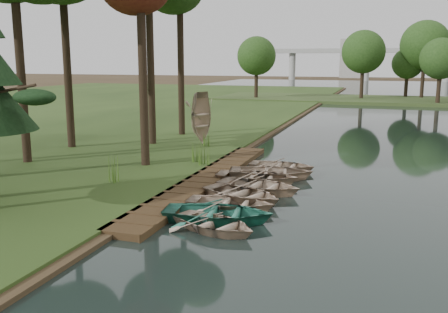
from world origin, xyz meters
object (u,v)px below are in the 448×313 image
(boardwalk, at_px, (206,180))
(stored_rowboat, at_px, (202,139))
(rowboat_0, at_px, (214,221))
(rowboat_1, at_px, (218,211))
(rowboat_2, at_px, (230,201))

(boardwalk, bearing_deg, stored_rowboat, 112.07)
(boardwalk, bearing_deg, rowboat_0, -67.47)
(rowboat_1, distance_m, stored_rowboat, 14.99)
(boardwalk, relative_size, rowboat_1, 4.16)
(boardwalk, height_order, rowboat_1, rowboat_1)
(rowboat_0, bearing_deg, rowboat_1, 32.19)
(rowboat_0, bearing_deg, boardwalk, 43.36)
(rowboat_0, height_order, rowboat_2, rowboat_2)
(rowboat_1, bearing_deg, stored_rowboat, 15.02)
(boardwalk, height_order, stored_rowboat, stored_rowboat)
(rowboat_2, bearing_deg, rowboat_0, -178.13)
(rowboat_2, height_order, stored_rowboat, stored_rowboat)
(rowboat_2, bearing_deg, boardwalk, 28.94)
(boardwalk, xyz_separation_m, rowboat_1, (2.40, -5.33, 0.30))
(boardwalk, distance_m, rowboat_0, 6.75)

